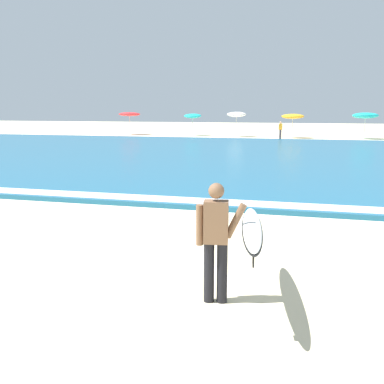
% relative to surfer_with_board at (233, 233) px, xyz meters
% --- Properties ---
extents(ground_plane, '(160.00, 160.00, 0.00)m').
position_rel_surfer_with_board_xyz_m(ground_plane, '(-3.35, 0.65, -1.03)').
color(ground_plane, beige).
extents(sea, '(120.00, 28.00, 0.14)m').
position_rel_surfer_with_board_xyz_m(sea, '(-3.35, 19.51, -0.96)').
color(sea, '#1E6084').
rests_on(sea, ground).
extents(surf_foam, '(120.00, 0.82, 0.01)m').
position_rel_surfer_with_board_xyz_m(surf_foam, '(-3.35, 6.11, -0.89)').
color(surf_foam, white).
rests_on(surf_foam, sea).
extents(surfer_with_board, '(1.10, 2.76, 1.73)m').
position_rel_surfer_with_board_xyz_m(surfer_with_board, '(0.00, 0.00, 0.00)').
color(surfer_with_board, black).
rests_on(surfer_with_board, ground).
extents(beach_umbrella_0, '(2.27, 2.27, 2.36)m').
position_rel_surfer_with_board_xyz_m(beach_umbrella_0, '(-17.31, 38.01, 1.10)').
color(beach_umbrella_0, beige).
rests_on(beach_umbrella_0, ground).
extents(beach_umbrella_1, '(1.78, 1.81, 2.26)m').
position_rel_surfer_with_board_xyz_m(beach_umbrella_1, '(-10.64, 38.64, 0.94)').
color(beach_umbrella_1, beige).
rests_on(beach_umbrella_1, ground).
extents(beach_umbrella_2, '(1.83, 1.84, 2.43)m').
position_rel_surfer_with_board_xyz_m(beach_umbrella_2, '(-5.91, 37.30, 1.12)').
color(beach_umbrella_2, beige).
rests_on(beach_umbrella_2, ground).
extents(beach_umbrella_3, '(2.08, 2.09, 2.26)m').
position_rel_surfer_with_board_xyz_m(beach_umbrella_3, '(-0.56, 36.80, 0.98)').
color(beach_umbrella_3, beige).
rests_on(beach_umbrella_3, ground).
extents(beach_umbrella_4, '(2.25, 2.27, 2.40)m').
position_rel_surfer_with_board_xyz_m(beach_umbrella_4, '(5.79, 37.04, 1.07)').
color(beach_umbrella_4, beige).
rests_on(beach_umbrella_4, ground).
extents(beachgoer_near_row_left, '(0.32, 0.20, 1.58)m').
position_rel_surfer_with_board_xyz_m(beachgoer_near_row_left, '(-1.54, 35.14, -0.19)').
color(beachgoer_near_row_left, '#383842').
rests_on(beachgoer_near_row_left, ground).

